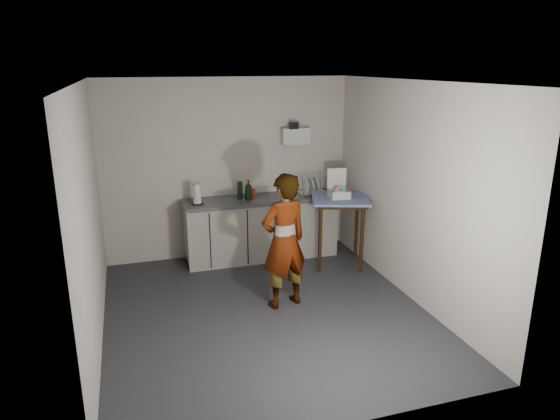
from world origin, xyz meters
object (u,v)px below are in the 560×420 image
object	(u,v)px
kitchen_counter	(261,229)
dish_rack	(312,189)
soda_can	(253,193)
standing_man	(284,241)
bakery_box	(339,191)
side_table	(340,206)
soap_bottle	(248,190)
dark_bottle	(240,190)
paper_towel	(197,195)

from	to	relation	value
kitchen_counter	dish_rack	size ratio (longest dim) A/B	5.45
kitchen_counter	soda_can	distance (m)	0.56
soda_can	kitchen_counter	bearing A→B (deg)	-7.51
soda_can	dish_rack	distance (m)	0.91
standing_man	bakery_box	distance (m)	1.51
dish_rack	side_table	bearing A→B (deg)	-73.12
soap_bottle	standing_man	bearing A→B (deg)	-88.38
standing_man	soap_bottle	size ratio (longest dim) A/B	5.74
standing_man	side_table	bearing A→B (deg)	-154.15
soda_can	dark_bottle	distance (m)	0.19
dark_bottle	dish_rack	world-z (taller)	dish_rack
soap_bottle	bakery_box	world-z (taller)	bakery_box
standing_man	soap_bottle	bearing A→B (deg)	-103.20
soap_bottle	paper_towel	bearing A→B (deg)	-177.15
soap_bottle	paper_towel	size ratio (longest dim) A/B	0.97
kitchen_counter	paper_towel	distance (m)	1.11
side_table	bakery_box	size ratio (longest dim) A/B	2.59
kitchen_counter	standing_man	distance (m)	1.62
paper_towel	dish_rack	world-z (taller)	paper_towel
kitchen_counter	bakery_box	bearing A→B (deg)	-31.21
paper_towel	bakery_box	world-z (taller)	bakery_box
side_table	dish_rack	world-z (taller)	dish_rack
bakery_box	dark_bottle	bearing A→B (deg)	161.25
kitchen_counter	dark_bottle	distance (m)	0.68
standing_man	paper_towel	bearing A→B (deg)	-77.30
kitchen_counter	side_table	world-z (taller)	side_table
standing_man	soda_can	size ratio (longest dim) A/B	11.72
standing_man	bakery_box	size ratio (longest dim) A/B	4.20
standing_man	soda_can	world-z (taller)	standing_man
paper_towel	dish_rack	size ratio (longest dim) A/B	0.70
dark_bottle	soap_bottle	bearing A→B (deg)	-32.87
side_table	standing_man	bearing A→B (deg)	-120.92
dark_bottle	soda_can	bearing A→B (deg)	-6.76
side_table	dish_rack	distance (m)	0.65
kitchen_counter	paper_towel	bearing A→B (deg)	-175.60
dark_bottle	bakery_box	xyz separation A→B (m)	(1.26, -0.62, 0.04)
dark_bottle	paper_towel	xyz separation A→B (m)	(-0.63, -0.11, 0.01)
standing_man	soap_bottle	world-z (taller)	standing_man
standing_man	kitchen_counter	bearing A→B (deg)	-110.00
dish_rack	soda_can	bearing A→B (deg)	-179.88
dish_rack	bakery_box	distance (m)	0.63
side_table	paper_towel	distance (m)	1.99
soda_can	bakery_box	world-z (taller)	bakery_box
kitchen_counter	soda_can	world-z (taller)	soda_can
soap_bottle	kitchen_counter	bearing A→B (deg)	10.49
soda_can	dark_bottle	bearing A→B (deg)	173.24
side_table	paper_towel	bearing A→B (deg)	-177.12
standing_man	bakery_box	bearing A→B (deg)	-153.24
side_table	soap_bottle	world-z (taller)	soap_bottle
kitchen_counter	dark_bottle	world-z (taller)	dark_bottle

